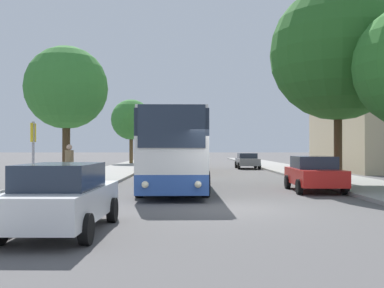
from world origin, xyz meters
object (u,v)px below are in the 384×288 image
at_px(bus_middle, 181,149).
at_px(pedestrian_waiting_near, 69,166).
at_px(bus_front, 174,150).
at_px(parked_car_left_curb, 63,197).
at_px(parked_car_right_far, 247,160).
at_px(parked_car_right_near, 314,173).
at_px(tree_left_far, 66,88).
at_px(tree_right_near, 338,53).
at_px(tree_left_near, 131,120).
at_px(bus_stop_sign, 33,152).

height_order(bus_middle, pedestrian_waiting_near, bus_middle).
height_order(bus_front, bus_middle, bus_front).
xyz_separation_m(parked_car_left_curb, parked_car_right_far, (8.00, 29.71, -0.07)).
distance_m(parked_car_left_curb, pedestrian_waiting_near, 9.24).
distance_m(parked_car_left_curb, parked_car_right_near, 12.35).
bearing_deg(tree_left_far, tree_right_near, -5.06).
distance_m(pedestrian_waiting_near, tree_right_near, 13.90).
height_order(parked_car_right_far, tree_right_near, tree_right_near).
distance_m(bus_middle, parked_car_left_curb, 24.89).
height_order(bus_middle, parked_car_right_near, bus_middle).
distance_m(bus_front, tree_left_near, 29.80).
relative_size(bus_middle, tree_left_near, 1.73).
bearing_deg(parked_car_left_curb, tree_left_near, 96.26).
xyz_separation_m(bus_middle, bus_stop_sign, (-4.32, -20.48, -0.03)).
bearing_deg(parked_car_right_near, bus_stop_sign, 27.34).
height_order(tree_left_near, tree_right_near, tree_right_near).
bearing_deg(pedestrian_waiting_near, tree_left_near, -59.56).
distance_m(bus_middle, pedestrian_waiting_near, 16.43).
xyz_separation_m(bus_middle, parked_car_right_near, (6.03, -15.54, -0.99)).
bearing_deg(tree_left_near, parked_car_left_curb, -84.87).
xyz_separation_m(parked_car_right_far, tree_left_far, (-11.54, -16.47, 4.25)).
height_order(bus_stop_sign, pedestrian_waiting_near, bus_stop_sign).
xyz_separation_m(parked_car_left_curb, tree_right_near, (10.17, 12.03, 5.76)).
bearing_deg(pedestrian_waiting_near, parked_car_left_curb, 132.06).
bearing_deg(parked_car_right_far, tree_right_near, 97.57).
bearing_deg(parked_car_left_curb, tree_right_near, 50.91).
relative_size(parked_car_right_near, pedestrian_waiting_near, 2.19).
bearing_deg(tree_right_near, parked_car_left_curb, -130.21).
xyz_separation_m(parked_car_right_near, tree_left_far, (-11.75, 4.00, 4.19)).
bearing_deg(parked_car_right_far, tree_left_far, 55.55).
height_order(bus_middle, tree_right_near, tree_right_near).
height_order(bus_front, tree_right_near, tree_right_near).
height_order(pedestrian_waiting_near, tree_left_far, tree_left_far).
xyz_separation_m(parked_car_right_near, tree_left_near, (-11.72, 29.93, 4.14)).
bearing_deg(bus_front, parked_car_right_far, 72.25).
relative_size(bus_middle, pedestrian_waiting_near, 6.46).
relative_size(bus_middle, parked_car_left_curb, 2.78).
xyz_separation_m(bus_stop_sign, pedestrian_waiting_near, (-0.10, 4.66, -0.64)).
xyz_separation_m(parked_car_left_curb, parked_car_right_near, (8.20, 9.24, -0.01)).
height_order(parked_car_left_curb, pedestrian_waiting_near, pedestrian_waiting_near).
distance_m(bus_front, parked_car_right_far, 20.52).
height_order(parked_car_right_near, tree_left_far, tree_left_far).
distance_m(bus_middle, tree_left_far, 13.27).
bearing_deg(bus_middle, tree_right_near, -57.36).
relative_size(parked_car_left_curb, tree_left_far, 0.62).
xyz_separation_m(bus_front, parked_car_right_near, (6.06, -0.84, -1.01)).
relative_size(bus_stop_sign, tree_right_near, 0.26).
xyz_separation_m(bus_middle, pedestrian_waiting_near, (-4.42, -15.81, -0.67)).
bearing_deg(bus_middle, parked_car_right_near, -68.24).
distance_m(parked_car_left_curb, tree_left_far, 14.33).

